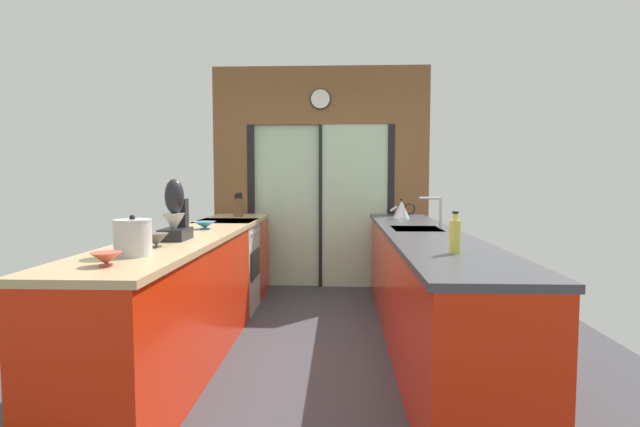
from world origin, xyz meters
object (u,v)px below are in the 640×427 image
Objects in this scene: mixing_bowl_far at (205,225)px; stock_pot at (133,237)px; mixing_bowl_mid at (156,240)px; kettle at (402,210)px; oven_range at (227,266)px; mixing_bowl_near at (106,258)px; stand_mixer at (175,217)px; soap_bottle at (455,236)px; knife_block at (238,207)px.

stock_pot is (-0.00, -1.39, 0.07)m from mixing_bowl_far.
mixing_bowl_mid is at bearing 90.00° from stock_pot.
kettle reaches higher than mixing_bowl_far.
mixing_bowl_near is (0.02, -2.52, 0.50)m from oven_range.
stand_mixer reaches higher than mixing_bowl_mid.
soap_bottle is (1.78, 0.16, 0.00)m from stock_pot.
knife_block is 2.74m from stock_pot.
mixing_bowl_near is at bearing -90.00° from mixing_bowl_far.
knife_block is (0.00, 1.34, 0.07)m from mixing_bowl_far.
oven_range is 2.57m from mixing_bowl_near.
kettle reaches higher than mixing_bowl_mid.
soap_bottle is at bearing -55.35° from knife_block.
oven_range is 2.29m from stock_pot.
stand_mixer is at bearing 90.00° from stock_pot.
mixing_bowl_near is 1.70m from mixing_bowl_far.
soap_bottle is at bearing 5.14° from stock_pot.
stand_mixer reaches higher than mixing_bowl_near.
mixing_bowl_near is 3.35m from kettle.
mixing_bowl_near is 0.31m from stock_pot.
stock_pot reaches higher than mixing_bowl_near.
kettle is (1.80, 0.32, 0.56)m from oven_range.
knife_block is at bearing 90.00° from mixing_bowl_mid.
knife_block reaches higher than soap_bottle.
mixing_bowl_near is at bearing -89.58° from oven_range.
soap_bottle reaches higher than mixing_bowl_near.
stand_mixer is at bearing -90.00° from mixing_bowl_far.
mixing_bowl_far is at bearing 90.00° from mixing_bowl_near.
kettle reaches higher than mixing_bowl_near.
stock_pot is at bearing -90.00° from mixing_bowl_mid.
mixing_bowl_far is 0.68× the size of knife_block.
kettle is at bearing 51.05° from mixing_bowl_mid.
stand_mixer is at bearing 90.00° from mixing_bowl_near.
stand_mixer reaches higher than stock_pot.
mixing_bowl_far is (0.00, 1.06, -0.01)m from mixing_bowl_mid.
knife_block reaches higher than mixing_bowl_far.
stand_mixer is 1.57× the size of kettle.
mixing_bowl_near is 0.57× the size of kettle.
soap_bottle is at bearing -16.43° from stand_mixer.
mixing_bowl_mid is (0.02, -1.89, 0.51)m from oven_range.
oven_range is 4.97× the size of mixing_bowl_far.
mixing_bowl_near is 0.63× the size of soap_bottle.
mixing_bowl_near is 0.67× the size of stock_pot.
oven_range is 1.91m from kettle.
soap_bottle is (1.78, -0.17, 0.05)m from mixing_bowl_mid.
soap_bottle is (1.78, -2.58, -0.01)m from knife_block.
knife_block reaches higher than stock_pot.
knife_block reaches higher than mixing_bowl_mid.
mixing_bowl_near is 0.56× the size of knife_block.
mixing_bowl_far reaches higher than oven_range.
knife_block is at bearing 87.96° from oven_range.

